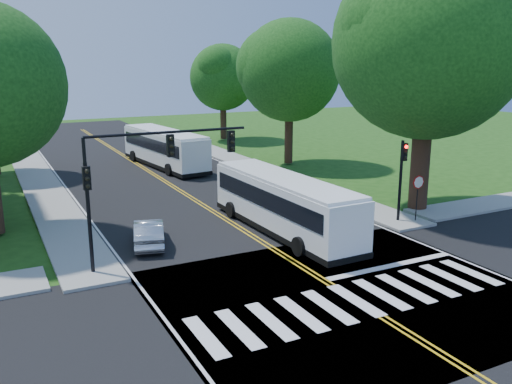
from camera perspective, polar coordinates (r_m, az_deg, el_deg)
ground at (r=21.22m, az=9.60°, el=-10.68°), size 140.00×140.00×0.00m
road at (r=36.43m, az=-7.46°, el=-0.21°), size 14.00×96.00×0.01m
cross_road at (r=21.21m, az=9.60°, el=-10.67°), size 60.00×12.00×0.01m
center_line at (r=40.12m, az=-9.40°, el=1.02°), size 0.36×70.00×0.01m
edge_line_w at (r=38.68m, az=-19.02°, el=-0.03°), size 0.12×70.00×0.01m
edge_line_e at (r=42.62m, az=-0.67°, el=1.95°), size 0.12×70.00×0.01m
crosswalk at (r=20.85m, az=10.44°, el=-11.12°), size 12.60×3.00×0.01m
stop_bar at (r=24.42m, az=14.02°, el=-7.54°), size 6.60×0.40×0.01m
sidewalk_nw at (r=41.42m, az=-21.69°, el=0.71°), size 2.60×40.00×0.15m
sidewalk_ne at (r=45.89m, az=-0.66°, el=2.87°), size 2.60×40.00×0.15m
tree_ne_big at (r=32.64m, az=17.74°, el=14.71°), size 10.80×10.80×14.91m
tree_east_mid at (r=45.74m, az=3.56°, el=12.63°), size 8.40×8.40×11.93m
tree_east_far at (r=60.48m, az=-3.52°, el=11.94°), size 7.20×7.20×10.34m
signal_nw at (r=22.99m, az=-11.72°, el=2.60°), size 7.15×0.46×5.66m
signal_ne at (r=30.12m, az=15.10°, el=2.26°), size 0.30×0.46×4.40m
stop_sign at (r=30.52m, az=16.69°, el=0.51°), size 0.76×0.08×2.53m
bus_lead at (r=27.85m, az=2.91°, el=-1.17°), size 2.94×11.33×2.91m
bus_follow at (r=45.83m, az=-9.62°, el=4.63°), size 3.88×11.99×3.05m
hatchback at (r=26.57m, az=-11.22°, el=-4.18°), size 2.32×4.10×1.28m
suv at (r=34.77m, az=3.57°, el=0.27°), size 2.71×4.73×1.24m
dark_sedan at (r=36.63m, az=2.47°, el=0.88°), size 2.60×4.17×1.13m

